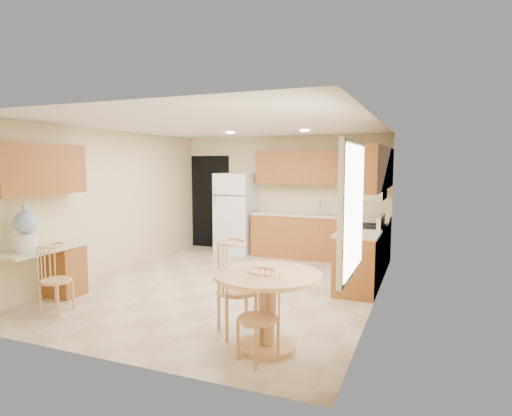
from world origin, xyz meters
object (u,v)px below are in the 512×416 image
at_px(dining_table, 268,300).
at_px(chair_table_b, 255,310).
at_px(stove, 363,252).
at_px(chair_table_a, 233,281).
at_px(refrigerator, 236,213).
at_px(chair_desk, 50,273).
at_px(water_crock, 26,230).

relative_size(dining_table, chair_table_b, 1.24).
xyz_separation_m(stove, chair_table_a, (-0.99, -2.97, 0.18)).
distance_m(refrigerator, dining_table, 4.94).
relative_size(chair_table_b, chair_desk, 1.02).
relative_size(refrigerator, chair_table_a, 1.62).
xyz_separation_m(chair_table_a, chair_desk, (-2.49, -0.19, -0.11)).
distance_m(stove, water_crock, 5.04).
height_order(stove, chair_table_b, stove).
height_order(stove, chair_table_a, stove).
bearing_deg(chair_table_b, water_crock, 22.84).
relative_size(dining_table, chair_table_a, 1.04).
bearing_deg(chair_table_b, chair_table_a, -18.34).
relative_size(chair_desk, water_crock, 1.39).
xyz_separation_m(refrigerator, water_crock, (-1.05, -4.32, 0.19)).
bearing_deg(stove, chair_table_a, -108.39).
distance_m(dining_table, chair_desk, 2.95).
relative_size(stove, dining_table, 0.99).
bearing_deg(stove, water_crock, -141.68).
bearing_deg(refrigerator, chair_table_b, -63.36).
bearing_deg(chair_table_b, dining_table, -61.07).
distance_m(chair_desk, water_crock, 0.69).
bearing_deg(dining_table, stove, 80.43).
xyz_separation_m(chair_table_b, chair_desk, (-2.95, 0.31, -0.01)).
distance_m(refrigerator, stove, 3.15).
height_order(refrigerator, chair_desk, refrigerator).
distance_m(stove, chair_table_a, 3.13).
distance_m(dining_table, chair_table_b, 0.35).
distance_m(chair_table_a, water_crock, 2.97).
bearing_deg(chair_desk, chair_table_a, 88.71).
distance_m(refrigerator, chair_table_b, 5.25).
bearing_deg(chair_desk, dining_table, 85.15).
bearing_deg(chair_table_a, stove, 119.80).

